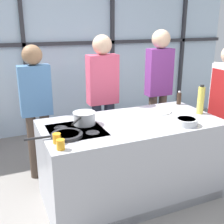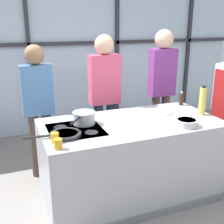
{
  "view_description": "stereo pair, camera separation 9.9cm",
  "coord_description": "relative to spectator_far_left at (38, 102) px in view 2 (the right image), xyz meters",
  "views": [
    {
      "loc": [
        -1.29,
        -2.47,
        1.89
      ],
      "look_at": [
        -0.18,
        0.1,
        0.99
      ],
      "focal_mm": 45.0,
      "sensor_mm": 36.0,
      "label": 1
    },
    {
      "loc": [
        -1.2,
        -2.51,
        1.89
      ],
      "look_at": [
        -0.18,
        0.1,
        0.99
      ],
      "focal_mm": 45.0,
      "sensor_mm": 36.0,
      "label": 2
    }
  ],
  "objects": [
    {
      "name": "spectator_center_right",
      "position": [
        1.7,
        0.0,
        0.1
      ],
      "size": [
        0.37,
        0.25,
        1.79
      ],
      "rotation": [
        0.0,
        0.0,
        3.14
      ],
      "color": "#47382D",
      "rests_on": "ground_plane"
    },
    {
      "name": "spectator_center_left",
      "position": [
        0.85,
        0.0,
        0.05
      ],
      "size": [
        0.39,
        0.24,
        1.74
      ],
      "rotation": [
        0.0,
        0.0,
        3.14
      ],
      "color": "#232838",
      "rests_on": "ground_plane"
    },
    {
      "name": "ground_plane",
      "position": [
        0.85,
        -0.83,
        -0.97
      ],
      "size": [
        18.0,
        18.0,
        0.0
      ],
      "primitive_type": "plane",
      "color": "gray"
    },
    {
      "name": "pepper_grinder",
      "position": [
        1.7,
        -0.48,
        -0.0
      ],
      "size": [
        0.05,
        0.05,
        0.18
      ],
      "color": "#332319",
      "rests_on": "demo_island"
    },
    {
      "name": "demo_island",
      "position": [
        0.85,
        -0.83,
        -0.52
      ],
      "size": [
        1.89,
        0.94,
        0.89
      ],
      "color": "#A8AAB2",
      "rests_on": "ground_plane"
    },
    {
      "name": "oil_bottle",
      "position": [
        1.69,
        -0.89,
        0.08
      ],
      "size": [
        0.08,
        0.08,
        0.33
      ],
      "color": "#E0CC4C",
      "rests_on": "demo_island"
    },
    {
      "name": "juice_glass_near",
      "position": [
        0.01,
        -1.2,
        -0.04
      ],
      "size": [
        0.07,
        0.07,
        0.09
      ],
      "primitive_type": "cylinder",
      "color": "orange",
      "rests_on": "demo_island"
    },
    {
      "name": "spectator_far_left",
      "position": [
        0.0,
        0.0,
        0.0
      ],
      "size": [
        0.36,
        0.23,
        1.65
      ],
      "rotation": [
        0.0,
        0.0,
        3.14
      ],
      "color": "#47382D",
      "rests_on": "ground_plane"
    },
    {
      "name": "back_window_wall",
      "position": [
        0.85,
        1.5,
        0.44
      ],
      "size": [
        6.4,
        0.1,
        2.8
      ],
      "color": "silver",
      "rests_on": "ground_plane"
    },
    {
      "name": "mixing_bowl",
      "position": [
        1.31,
        -1.13,
        -0.04
      ],
      "size": [
        0.22,
        0.22,
        0.07
      ],
      "color": "silver",
      "rests_on": "demo_island"
    },
    {
      "name": "juice_glass_far",
      "position": [
        0.01,
        -1.06,
        -0.04
      ],
      "size": [
        0.07,
        0.07,
        0.09
      ],
      "primitive_type": "cylinder",
      "color": "orange",
      "rests_on": "demo_island"
    },
    {
      "name": "white_plate",
      "position": [
        1.3,
        -0.66,
        -0.07
      ],
      "size": [
        0.26,
        0.26,
        0.01
      ],
      "primitive_type": "cylinder",
      "color": "white",
      "rests_on": "demo_island"
    },
    {
      "name": "frying_pan",
      "position": [
        0.11,
        -0.95,
        -0.06
      ],
      "size": [
        0.52,
        0.29,
        0.03
      ],
      "color": "#232326",
      "rests_on": "demo_island"
    },
    {
      "name": "saucepan",
      "position": [
        0.37,
        -0.7,
        -0.01
      ],
      "size": [
        0.32,
        0.37,
        0.13
      ],
      "color": "silver",
      "rests_on": "demo_island"
    }
  ]
}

